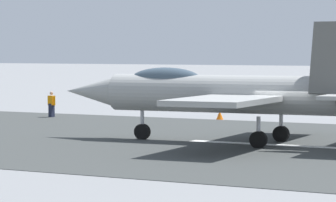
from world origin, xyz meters
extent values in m
plane|color=gray|center=(0.00, 0.00, 0.00)|extent=(400.00, 400.00, 0.00)
cube|color=#393D3C|center=(0.00, 0.00, 0.01)|extent=(240.00, 26.00, 0.02)
cube|color=white|center=(0.86, 0.00, 0.02)|extent=(8.00, 0.70, 0.00)
cylinder|color=#9C9E9C|center=(2.67, 0.16, 2.28)|extent=(12.17, 2.65, 1.75)
cone|color=#9C9E9C|center=(10.08, 0.71, 2.28)|extent=(2.89, 1.69, 1.49)
ellipsoid|color=#3F5160|center=(6.07, 0.41, 2.93)|extent=(3.67, 1.37, 1.10)
cube|color=#9C9E9C|center=(1.39, 3.88, 2.18)|extent=(3.83, 6.11, 0.24)
cube|color=#9C9E9C|center=(1.96, -3.72, 2.18)|extent=(3.83, 6.11, 0.24)
cylinder|color=silver|center=(7.30, 0.50, 0.70)|extent=(0.18, 0.18, 1.40)
cylinder|color=black|center=(7.30, 0.50, 0.38)|extent=(0.78, 0.36, 0.76)
cylinder|color=silver|center=(0.76, 1.62, 0.70)|extent=(0.18, 0.18, 1.40)
cylinder|color=black|center=(0.76, 1.62, 0.38)|extent=(0.78, 0.36, 0.76)
cylinder|color=silver|center=(1.00, -1.57, 0.70)|extent=(0.18, 0.18, 1.40)
cylinder|color=black|center=(1.00, -1.57, 0.38)|extent=(0.78, 0.36, 0.76)
cube|color=#1E2338|center=(20.14, -9.98, 0.44)|extent=(0.24, 0.36, 0.88)
cube|color=orange|center=(20.14, -9.98, 1.09)|extent=(0.50, 0.39, 0.60)
sphere|color=tan|center=(20.14, -9.98, 1.54)|extent=(0.22, 0.22, 0.22)
cylinder|color=orange|center=(20.43, -10.06, 1.05)|extent=(0.10, 0.10, 0.56)
cylinder|color=orange|center=(19.85, -9.90, 1.05)|extent=(0.10, 0.10, 0.56)
cone|color=orange|center=(9.90, -13.41, 0.28)|extent=(0.44, 0.44, 0.55)
camera|label=1|loc=(-16.30, 40.85, 4.35)|focal=104.50mm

